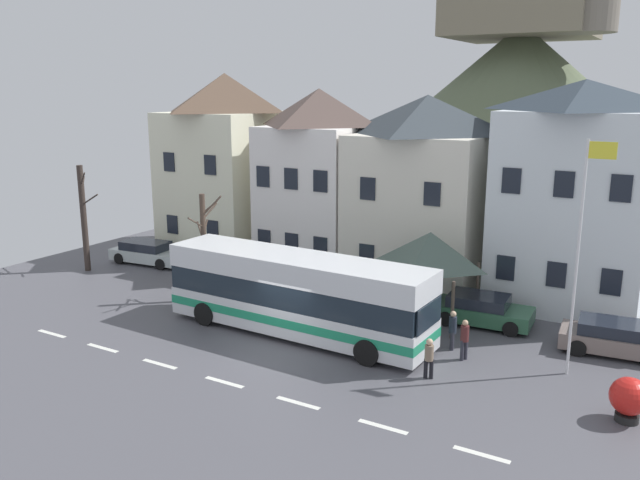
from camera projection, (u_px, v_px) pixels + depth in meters
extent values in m
cube|color=#4F4F56|center=(271.00, 354.00, 24.79)|extent=(40.00, 60.00, 0.06)
cube|color=silver|center=(52.00, 334.00, 26.78)|extent=(1.60, 0.20, 0.01)
cube|color=silver|center=(103.00, 348.00, 25.31)|extent=(1.60, 0.20, 0.01)
cube|color=silver|center=(160.00, 364.00, 23.84)|extent=(1.60, 0.20, 0.01)
cube|color=silver|center=(224.00, 382.00, 22.37)|extent=(1.60, 0.20, 0.01)
cube|color=silver|center=(298.00, 403.00, 20.90)|extent=(1.60, 0.20, 0.01)
cube|color=silver|center=(383.00, 427.00, 19.43)|extent=(1.60, 0.20, 0.01)
cube|color=silver|center=(482.00, 454.00, 17.95)|extent=(1.60, 0.20, 0.01)
cube|color=silver|center=(228.00, 182.00, 39.97)|extent=(6.07, 6.81, 8.49)
pyramid|color=brown|center=(225.00, 93.00, 38.74)|extent=(6.07, 6.81, 2.26)
cube|color=black|center=(172.00, 224.00, 38.33)|extent=(0.80, 0.06, 1.10)
cube|color=black|center=(213.00, 230.00, 36.84)|extent=(0.80, 0.06, 1.10)
cube|color=black|center=(169.00, 162.00, 37.48)|extent=(0.80, 0.06, 1.10)
cube|color=black|center=(210.00, 165.00, 36.00)|extent=(0.80, 0.06, 1.10)
cube|color=white|center=(319.00, 197.00, 36.20)|extent=(5.27, 5.68, 7.89)
pyramid|color=brown|center=(319.00, 107.00, 35.08)|extent=(5.27, 5.68, 1.98)
cube|color=black|center=(264.00, 240.00, 35.12)|extent=(0.80, 0.06, 1.10)
cube|color=black|center=(292.00, 243.00, 34.26)|extent=(0.80, 0.06, 1.10)
cube|color=black|center=(320.00, 247.00, 33.40)|extent=(0.80, 0.06, 1.10)
cube|color=black|center=(263.00, 177.00, 34.34)|extent=(0.80, 0.06, 1.10)
cube|color=black|center=(291.00, 179.00, 33.47)|extent=(0.80, 0.06, 1.10)
cube|color=black|center=(320.00, 181.00, 32.61)|extent=(0.80, 0.06, 1.10)
cube|color=silver|center=(424.00, 208.00, 33.64)|extent=(6.57, 6.58, 7.63)
pyramid|color=#343C42|center=(427.00, 114.00, 32.55)|extent=(6.57, 6.58, 1.93)
cube|color=black|center=(367.00, 255.00, 32.11)|extent=(0.80, 0.06, 1.10)
cube|color=black|center=(429.00, 264.00, 30.50)|extent=(0.80, 0.06, 1.10)
cube|color=black|center=(368.00, 189.00, 31.35)|extent=(0.80, 0.06, 1.10)
cube|color=black|center=(432.00, 194.00, 29.74)|extent=(0.80, 0.06, 1.10)
cube|color=silver|center=(575.00, 208.00, 30.00)|extent=(6.47, 6.84, 8.92)
pyramid|color=#2B3640|center=(586.00, 95.00, 28.83)|extent=(6.47, 6.84, 1.35)
cube|color=black|center=(506.00, 268.00, 28.69)|extent=(0.80, 0.06, 1.10)
cube|color=black|center=(556.00, 275.00, 27.63)|extent=(0.80, 0.06, 1.10)
cube|color=black|center=(611.00, 282.00, 26.58)|extent=(0.80, 0.06, 1.10)
cube|color=black|center=(511.00, 181.00, 27.80)|extent=(0.80, 0.06, 1.10)
cube|color=black|center=(564.00, 184.00, 26.75)|extent=(0.80, 0.06, 1.10)
cube|color=black|center=(621.00, 188.00, 25.69)|extent=(0.80, 0.06, 1.10)
cone|color=#586449|center=(516.00, 119.00, 52.63)|extent=(34.82, 34.82, 14.90)
cube|color=silver|center=(297.00, 315.00, 26.58)|extent=(11.57, 2.90, 1.17)
cube|color=#1E8C60|center=(297.00, 313.00, 26.56)|extent=(11.59, 2.92, 0.36)
cube|color=#19232D|center=(296.00, 290.00, 26.33)|extent=(11.47, 2.86, 0.98)
cube|color=silver|center=(296.00, 267.00, 26.11)|extent=(11.57, 2.90, 0.92)
cube|color=#19232D|center=(429.00, 315.00, 23.35)|extent=(0.13, 2.13, 0.94)
cylinder|color=black|center=(396.00, 332.00, 25.64)|extent=(1.01, 0.31, 1.00)
cylinder|color=black|center=(367.00, 352.00, 23.63)|extent=(1.01, 0.31, 1.00)
cylinder|color=black|center=(241.00, 298.00, 29.68)|extent=(1.01, 0.31, 1.00)
cylinder|color=black|center=(205.00, 314.00, 27.67)|extent=(1.01, 0.31, 1.00)
cylinder|color=#473D33|center=(408.00, 278.00, 30.42)|extent=(0.14, 0.14, 2.40)
cylinder|color=#473D33|center=(477.00, 289.00, 28.80)|extent=(0.14, 0.14, 2.40)
cylinder|color=#473D33|center=(378.00, 297.00, 27.64)|extent=(0.14, 0.14, 2.40)
cylinder|color=#473D33|center=(452.00, 310.00, 26.02)|extent=(0.14, 0.14, 2.40)
pyramid|color=#45584F|center=(430.00, 249.00, 27.77)|extent=(3.60, 3.60, 1.51)
cube|color=slate|center=(619.00, 342.00, 24.64)|extent=(4.35, 2.20, 0.62)
cube|color=#1E232D|center=(614.00, 328.00, 24.60)|extent=(2.65, 1.83, 0.47)
cylinder|color=black|center=(581.00, 333.00, 26.02)|extent=(0.66, 0.26, 0.64)
cylinder|color=black|center=(578.00, 348.00, 24.48)|extent=(0.66, 0.26, 0.64)
cube|color=#2A583C|center=(483.00, 313.00, 27.76)|extent=(4.20, 2.14, 0.63)
cube|color=#1E232D|center=(479.00, 300.00, 27.72)|extent=(2.55, 1.81, 0.48)
cylinder|color=black|center=(519.00, 315.00, 28.00)|extent=(0.65, 0.24, 0.64)
cylinder|color=black|center=(511.00, 329.00, 26.42)|extent=(0.65, 0.24, 0.64)
cylinder|color=black|center=(457.00, 306.00, 29.18)|extent=(0.65, 0.24, 0.64)
cylinder|color=black|center=(446.00, 319.00, 27.60)|extent=(0.65, 0.24, 0.64)
cube|color=#305234|center=(220.00, 267.00, 35.00)|extent=(4.34, 2.20, 0.59)
cube|color=#1E232D|center=(222.00, 258.00, 34.76)|extent=(2.65, 1.82, 0.45)
cylinder|color=black|center=(190.00, 269.00, 35.13)|extent=(0.66, 0.26, 0.64)
cylinder|color=black|center=(213.00, 262.00, 36.50)|extent=(0.66, 0.26, 0.64)
cylinder|color=black|center=(228.00, 278.00, 33.56)|extent=(0.66, 0.26, 0.64)
cylinder|color=black|center=(250.00, 270.00, 34.93)|extent=(0.66, 0.26, 0.64)
cube|color=silver|center=(149.00, 255.00, 37.43)|extent=(4.62, 2.15, 0.62)
cube|color=#1E232D|center=(146.00, 245.00, 37.39)|extent=(2.82, 1.78, 0.48)
cylinder|color=black|center=(179.00, 257.00, 37.60)|extent=(0.66, 0.26, 0.64)
cylinder|color=black|center=(161.00, 264.00, 36.11)|extent=(0.66, 0.26, 0.64)
cylinder|color=black|center=(139.00, 252.00, 38.82)|extent=(0.66, 0.26, 0.64)
cylinder|color=black|center=(119.00, 259.00, 37.34)|extent=(0.66, 0.26, 0.64)
cylinder|color=#2D2D38|center=(462.00, 350.00, 24.07)|extent=(0.14, 0.14, 0.79)
cylinder|color=#2D2D38|center=(466.00, 349.00, 24.18)|extent=(0.14, 0.14, 0.79)
cylinder|color=#512323|center=(465.00, 333.00, 23.98)|extent=(0.31, 0.31, 0.60)
sphere|color=tan|center=(465.00, 323.00, 23.89)|extent=(0.22, 0.22, 0.22)
cylinder|color=#2D2D38|center=(452.00, 339.00, 25.21)|extent=(0.16, 0.16, 0.73)
cylinder|color=#2D2D38|center=(452.00, 341.00, 25.03)|extent=(0.16, 0.16, 0.73)
cylinder|color=#232B38|center=(453.00, 325.00, 24.97)|extent=(0.30, 0.30, 0.65)
sphere|color=#D1AD89|center=(453.00, 314.00, 24.87)|extent=(0.23, 0.23, 0.23)
cylinder|color=black|center=(426.00, 368.00, 22.61)|extent=(0.14, 0.14, 0.73)
cylinder|color=black|center=(431.00, 369.00, 22.57)|extent=(0.14, 0.14, 0.73)
cylinder|color=#7F6B56|center=(429.00, 353.00, 22.46)|extent=(0.31, 0.31, 0.55)
sphere|color=#D1AD89|center=(430.00, 342.00, 22.37)|extent=(0.24, 0.24, 0.24)
cylinder|color=black|center=(406.00, 325.00, 26.78)|extent=(0.18, 0.18, 0.71)
cylinder|color=black|center=(406.00, 327.00, 26.57)|extent=(0.18, 0.18, 0.71)
cylinder|color=gray|center=(407.00, 312.00, 26.54)|extent=(0.28, 0.28, 0.56)
sphere|color=tan|center=(407.00, 304.00, 26.45)|extent=(0.20, 0.20, 0.20)
cube|color=#33473D|center=(474.00, 305.00, 28.97)|extent=(1.63, 0.45, 0.08)
cube|color=#33473D|center=(475.00, 299.00, 29.11)|extent=(1.63, 0.06, 0.40)
cube|color=#2D2D33|center=(457.00, 307.00, 29.38)|extent=(0.08, 0.36, 0.45)
cube|color=#2D2D33|center=(490.00, 312.00, 28.66)|extent=(0.08, 0.36, 0.45)
cylinder|color=silver|center=(577.00, 261.00, 22.10)|extent=(0.10, 0.10, 8.27)
cube|color=yellow|center=(602.00, 150.00, 21.01)|extent=(0.90, 0.03, 0.56)
cylinder|color=black|center=(627.00, 417.00, 19.72)|extent=(0.69, 0.69, 0.25)
sphere|color=red|center=(629.00, 396.00, 19.56)|extent=(1.16, 1.16, 1.16)
cylinder|color=#382D28|center=(84.00, 219.00, 35.44)|extent=(0.33, 0.33, 5.85)
cylinder|color=#382D28|center=(90.00, 199.00, 34.88)|extent=(1.28, 0.08, 0.72)
cylinder|color=#382D28|center=(81.00, 182.00, 35.32)|extent=(0.61, 0.59, 0.86)
cylinder|color=#382D28|center=(83.00, 179.00, 34.35)|extent=(1.24, 0.76, 0.85)
cylinder|color=#382D28|center=(83.00, 185.00, 35.68)|extent=(1.00, 1.09, 0.83)
cylinder|color=#382D28|center=(81.00, 177.00, 35.28)|extent=(0.63, 0.59, 0.94)
cylinder|color=#47382D|center=(204.00, 248.00, 30.43)|extent=(0.26, 0.26, 5.14)
cylinder|color=#47382D|center=(210.00, 211.00, 30.48)|extent=(0.08, 1.06, 0.68)
cylinder|color=#47382D|center=(210.00, 207.00, 30.06)|extent=(0.58, 0.56, 0.60)
cylinder|color=#47382D|center=(205.00, 228.00, 30.57)|extent=(0.39, 0.73, 0.69)
cylinder|color=#47382D|center=(196.00, 223.00, 29.55)|extent=(0.28, 1.27, 0.71)
cylinder|color=#47382D|center=(201.00, 232.00, 30.59)|extent=(0.76, 0.47, 0.91)
cylinder|color=#47382D|center=(212.00, 206.00, 29.60)|extent=(1.27, 0.21, 1.08)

